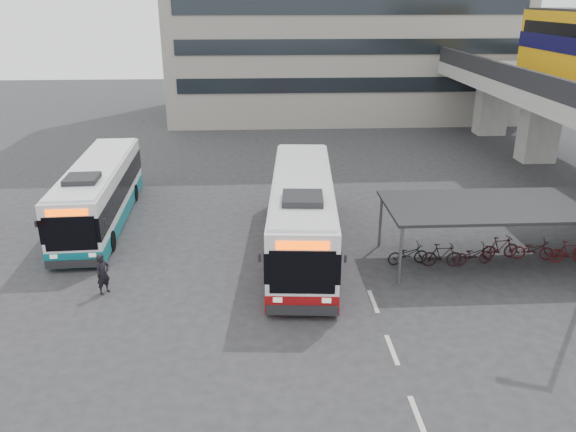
{
  "coord_description": "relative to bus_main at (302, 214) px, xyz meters",
  "views": [
    {
      "loc": [
        -1.56,
        -17.63,
        10.31
      ],
      "look_at": [
        -0.41,
        3.56,
        2.0
      ],
      "focal_mm": 35.0,
      "sensor_mm": 36.0,
      "label": 1
    }
  ],
  "objects": [
    {
      "name": "ground",
      "position": [
        -0.26,
        -4.75,
        -1.62
      ],
      "size": [
        120.0,
        120.0,
        0.0
      ],
      "primitive_type": "plane",
      "color": "#28282B",
      "rests_on": "ground"
    },
    {
      "name": "bike_shelter",
      "position": [
        8.24,
        -1.75,
        -0.26
      ],
      "size": [
        10.0,
        4.0,
        2.54
      ],
      "color": "#595B60",
      "rests_on": "ground"
    },
    {
      "name": "road_markings",
      "position": [
        2.24,
        -7.75,
        -1.61
      ],
      "size": [
        0.15,
        7.6,
        0.01
      ],
      "color": "beige",
      "rests_on": "ground"
    },
    {
      "name": "bus_main",
      "position": [
        0.0,
        0.0,
        0.0
      ],
      "size": [
        3.45,
        11.96,
        3.49
      ],
      "rotation": [
        0.0,
        0.0,
        -0.08
      ],
      "color": "white",
      "rests_on": "ground"
    },
    {
      "name": "bus_teal",
      "position": [
        -9.49,
        3.59,
        -0.14
      ],
      "size": [
        2.79,
        10.85,
        3.18
      ],
      "rotation": [
        0.0,
        0.0,
        0.04
      ],
      "color": "white",
      "rests_on": "ground"
    },
    {
      "name": "pedestrian",
      "position": [
        -7.64,
        -3.57,
        -0.84
      ],
      "size": [
        0.65,
        0.68,
        1.57
      ],
      "primitive_type": "imported",
      "rotation": [
        0.0,
        0.0,
        0.91
      ],
      "color": "black",
      "rests_on": "ground"
    }
  ]
}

